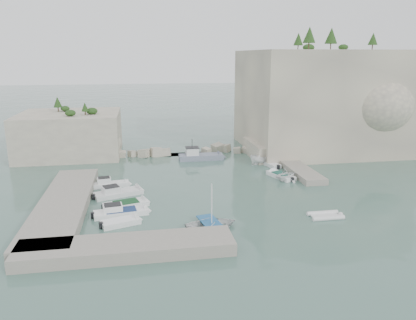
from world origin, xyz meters
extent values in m
plane|color=#486C60|center=(0.00, 0.00, 0.00)|extent=(400.00, 400.00, 0.00)
cube|color=beige|center=(23.00, 23.00, 8.50)|extent=(26.00, 22.00, 17.00)
cube|color=beige|center=(13.00, 18.00, 1.25)|extent=(8.00, 10.00, 2.50)
cube|color=beige|center=(-20.00, 25.00, 3.50)|extent=(16.00, 14.00, 7.00)
cube|color=#9E9689|center=(-17.00, -1.00, 0.55)|extent=(5.00, 24.00, 1.10)
cube|color=#9E9689|center=(-10.00, -12.50, 0.55)|extent=(18.00, 4.00, 1.10)
cube|color=#9E9689|center=(13.50, 10.00, 0.40)|extent=(3.00, 16.00, 0.80)
cube|color=beige|center=(-1.00, 22.00, 0.70)|extent=(28.00, 3.00, 1.40)
imported|color=white|center=(-2.10, -8.59, 0.00)|extent=(5.62, 4.47, 1.04)
imported|color=white|center=(10.34, 4.99, 0.00)|extent=(4.46, 4.21, 1.86)
imported|color=white|center=(10.08, 13.68, 0.00)|extent=(5.32, 3.05, 1.94)
cylinder|color=white|center=(-2.10, -8.59, 2.62)|extent=(0.10, 0.10, 4.20)
cone|color=#1E4219|center=(18.00, 18.00, 19.27)|extent=(1.96, 1.96, 2.45)
cone|color=#1E4219|center=(26.00, 27.00, 19.60)|extent=(2.24, 2.24, 2.80)
cone|color=#1E4219|center=(30.00, 20.00, 18.82)|extent=(1.57, 1.57, 1.96)
cone|color=#1E4219|center=(21.00, 30.00, 19.08)|extent=(1.79, 1.79, 2.24)
cone|color=#1E4219|center=(-22.00, 27.00, 8.62)|extent=(1.40, 1.40, 1.75)
cone|color=#1E4219|center=(-17.00, 22.00, 8.30)|extent=(1.12, 1.12, 1.40)
camera|label=1|loc=(-8.44, -44.19, 16.17)|focal=35.00mm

